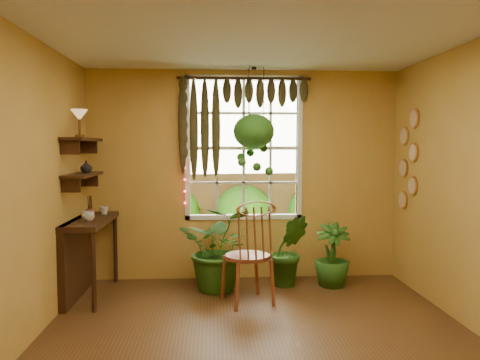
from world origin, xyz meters
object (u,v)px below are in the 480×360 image
at_px(potted_plant_left, 220,248).
at_px(potted_plant_mid, 288,250).
at_px(counter_ledge, 82,249).
at_px(hanging_basket, 254,134).
at_px(windsor_chair, 249,269).

relative_size(potted_plant_left, potted_plant_mid, 1.15).
xyz_separation_m(potted_plant_left, potted_plant_mid, (0.85, 0.13, -0.07)).
bearing_deg(counter_ledge, potted_plant_left, 4.67).
relative_size(counter_ledge, hanging_basket, 0.88).
distance_m(counter_ledge, hanging_basket, 2.45).
bearing_deg(potted_plant_left, potted_plant_mid, 8.51).
distance_m(counter_ledge, potted_plant_mid, 2.45).
relative_size(counter_ledge, potted_plant_mid, 1.35).
distance_m(counter_ledge, windsor_chair, 1.94).
height_order(potted_plant_mid, hanging_basket, hanging_basket).
bearing_deg(potted_plant_left, hanging_basket, 34.82).
distance_m(potted_plant_mid, hanging_basket, 1.50).
xyz_separation_m(counter_ledge, potted_plant_mid, (2.43, 0.26, -0.11)).
bearing_deg(windsor_chair, hanging_basket, 61.93).
distance_m(windsor_chair, potted_plant_left, 0.61).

